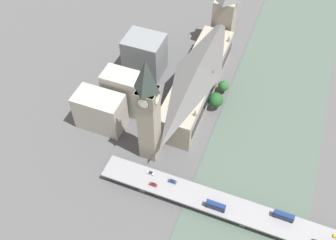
{
  "coord_description": "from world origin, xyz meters",
  "views": [
    {
      "loc": [
        -32.97,
        167.31,
        185.36
      ],
      "look_at": [
        18.01,
        36.3,
        18.82
      ],
      "focal_mm": 40.0,
      "sensor_mm": 36.0,
      "label": 1
    }
  ],
  "objects_px": {
    "double_decker_bus_lead": "(284,216)",
    "car_northbound_tail": "(150,173)",
    "parliament_hall": "(198,80)",
    "double_decker_bus_rear": "(216,206)",
    "victoria_tower": "(224,18)",
    "car_northbound_mid": "(153,184)",
    "car_southbound_mid": "(172,181)",
    "road_bridge": "(246,213)",
    "clock_tower": "(148,111)"
  },
  "relations": [
    {
      "from": "victoria_tower",
      "to": "double_decker_bus_rear",
      "type": "relative_size",
      "value": 4.61
    },
    {
      "from": "double_decker_bus_lead",
      "to": "car_southbound_mid",
      "type": "relative_size",
      "value": 2.25
    },
    {
      "from": "victoria_tower",
      "to": "car_northbound_tail",
      "type": "xyz_separation_m",
      "value": [
        2.98,
        134.28,
        -16.48
      ]
    },
    {
      "from": "victoria_tower",
      "to": "car_southbound_mid",
      "type": "xyz_separation_m",
      "value": [
        -10.4,
        134.85,
        -16.42
      ]
    },
    {
      "from": "car_northbound_mid",
      "to": "car_northbound_tail",
      "type": "distance_m",
      "value": 7.54
    },
    {
      "from": "victoria_tower",
      "to": "double_decker_bus_rear",
      "type": "xyz_separation_m",
      "value": [
        -36.93,
        141.5,
        -14.42
      ]
    },
    {
      "from": "car_northbound_tail",
      "to": "car_southbound_mid",
      "type": "bearing_deg",
      "value": 177.52
    },
    {
      "from": "parliament_hall",
      "to": "double_decker_bus_rear",
      "type": "xyz_separation_m",
      "value": [
        -36.88,
        81.32,
        -4.82
      ]
    },
    {
      "from": "double_decker_bus_lead",
      "to": "car_southbound_mid",
      "type": "height_order",
      "value": "double_decker_bus_lead"
    },
    {
      "from": "double_decker_bus_rear",
      "to": "car_northbound_tail",
      "type": "bearing_deg",
      "value": -10.26
    },
    {
      "from": "parliament_hall",
      "to": "victoria_tower",
      "type": "xyz_separation_m",
      "value": [
        0.06,
        -60.18,
        9.6
      ]
    },
    {
      "from": "road_bridge",
      "to": "victoria_tower",
      "type": "bearing_deg",
      "value": -69.07
    },
    {
      "from": "road_bridge",
      "to": "double_decker_bus_lead",
      "type": "relative_size",
      "value": 15.51
    },
    {
      "from": "car_northbound_tail",
      "to": "double_decker_bus_rear",
      "type": "bearing_deg",
      "value": 169.74
    },
    {
      "from": "double_decker_bus_lead",
      "to": "car_northbound_mid",
      "type": "bearing_deg",
      "value": 5.14
    },
    {
      "from": "double_decker_bus_rear",
      "to": "double_decker_bus_lead",
      "type": "bearing_deg",
      "value": -167.96
    },
    {
      "from": "clock_tower",
      "to": "car_northbound_tail",
      "type": "distance_m",
      "value": 37.09
    },
    {
      "from": "double_decker_bus_lead",
      "to": "road_bridge",
      "type": "bearing_deg",
      "value": 11.3
    },
    {
      "from": "victoria_tower",
      "to": "road_bridge",
      "type": "xyz_separation_m",
      "value": [
        -52.74,
        137.88,
        -18.13
      ]
    },
    {
      "from": "double_decker_bus_rear",
      "to": "car_southbound_mid",
      "type": "height_order",
      "value": "double_decker_bus_rear"
    },
    {
      "from": "victoria_tower",
      "to": "car_southbound_mid",
      "type": "distance_m",
      "value": 136.25
    },
    {
      "from": "clock_tower",
      "to": "double_decker_bus_rear",
      "type": "height_order",
      "value": "clock_tower"
    },
    {
      "from": "car_northbound_tail",
      "to": "parliament_hall",
      "type": "bearing_deg",
      "value": -92.35
    },
    {
      "from": "parliament_hall",
      "to": "double_decker_bus_rear",
      "type": "bearing_deg",
      "value": 114.39
    },
    {
      "from": "road_bridge",
      "to": "double_decker_bus_lead",
      "type": "distance_m",
      "value": 19.01
    },
    {
      "from": "double_decker_bus_lead",
      "to": "car_northbound_tail",
      "type": "distance_m",
      "value": 74.06
    },
    {
      "from": "road_bridge",
      "to": "car_northbound_tail",
      "type": "height_order",
      "value": "car_northbound_tail"
    },
    {
      "from": "road_bridge",
      "to": "car_northbound_mid",
      "type": "height_order",
      "value": "car_northbound_mid"
    },
    {
      "from": "double_decker_bus_rear",
      "to": "car_northbound_tail",
      "type": "height_order",
      "value": "double_decker_bus_rear"
    },
    {
      "from": "clock_tower",
      "to": "double_decker_bus_rear",
      "type": "xyz_separation_m",
      "value": [
        -46.94,
        23.79,
        -30.37
      ]
    },
    {
      "from": "double_decker_bus_lead",
      "to": "car_northbound_tail",
      "type": "bearing_deg",
      "value": 0.04
    },
    {
      "from": "car_northbound_tail",
      "to": "car_northbound_mid",
      "type": "bearing_deg",
      "value": 124.43
    },
    {
      "from": "parliament_hall",
      "to": "double_decker_bus_rear",
      "type": "height_order",
      "value": "parliament_hall"
    },
    {
      "from": "victoria_tower",
      "to": "car_northbound_mid",
      "type": "bearing_deg",
      "value": 90.53
    },
    {
      "from": "double_decker_bus_lead",
      "to": "car_northbound_tail",
      "type": "xyz_separation_m",
      "value": [
        74.04,
        0.06,
        -1.87
      ]
    },
    {
      "from": "car_northbound_mid",
      "to": "victoria_tower",
      "type": "bearing_deg",
      "value": -89.47
    },
    {
      "from": "victoria_tower",
      "to": "double_decker_bus_rear",
      "type": "bearing_deg",
      "value": 104.63
    },
    {
      "from": "road_bridge",
      "to": "double_decker_bus_rear",
      "type": "distance_m",
      "value": 16.64
    },
    {
      "from": "car_southbound_mid",
      "to": "double_decker_bus_lead",
      "type": "bearing_deg",
      "value": -179.4
    },
    {
      "from": "car_northbound_mid",
      "to": "clock_tower",
      "type": "bearing_deg",
      "value": -63.64
    },
    {
      "from": "car_southbound_mid",
      "to": "road_bridge",
      "type": "bearing_deg",
      "value": 175.91
    },
    {
      "from": "double_decker_bus_rear",
      "to": "car_southbound_mid",
      "type": "xyz_separation_m",
      "value": [
        26.54,
        -6.65,
        -2.0
      ]
    },
    {
      "from": "road_bridge",
      "to": "double_decker_bus_rear",
      "type": "xyz_separation_m",
      "value": [
        15.81,
        3.62,
        3.72
      ]
    },
    {
      "from": "parliament_hall",
      "to": "double_decker_bus_lead",
      "type": "xyz_separation_m",
      "value": [
        -71.0,
        74.04,
        -5.01
      ]
    },
    {
      "from": "car_northbound_tail",
      "to": "double_decker_bus_lead",
      "type": "bearing_deg",
      "value": -179.96
    },
    {
      "from": "car_southbound_mid",
      "to": "double_decker_bus_rear",
      "type": "bearing_deg",
      "value": 165.94
    },
    {
      "from": "road_bridge",
      "to": "double_decker_bus_lead",
      "type": "xyz_separation_m",
      "value": [
        -18.32,
        -3.66,
        3.52
      ]
    },
    {
      "from": "double_decker_bus_lead",
      "to": "car_northbound_tail",
      "type": "relative_size",
      "value": 2.55
    },
    {
      "from": "road_bridge",
      "to": "double_decker_bus_lead",
      "type": "height_order",
      "value": "double_decker_bus_lead"
    },
    {
      "from": "victoria_tower",
      "to": "car_northbound_mid",
      "type": "distance_m",
      "value": 141.46
    }
  ]
}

